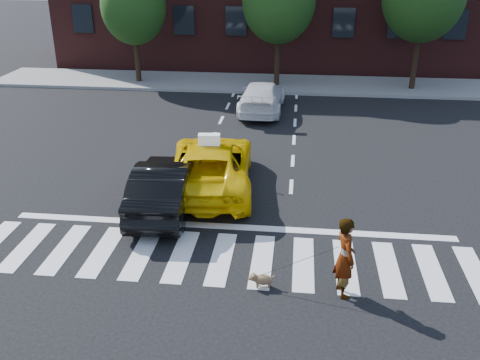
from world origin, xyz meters
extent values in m
plane|color=black|center=(0.00, 0.00, 0.00)|extent=(120.00, 120.00, 0.00)
cube|color=silver|center=(0.00, 0.00, 0.01)|extent=(13.00, 2.40, 0.01)
cube|color=silver|center=(0.00, 1.60, 0.01)|extent=(12.00, 0.30, 0.01)
cube|color=slate|center=(0.00, 17.50, 0.07)|extent=(30.00, 4.00, 0.15)
cylinder|color=black|center=(-7.00, 17.00, 1.62)|extent=(0.28, 0.28, 3.25)
ellipsoid|color=#1C3E11|center=(-7.00, 17.00, 4.03)|extent=(3.38, 3.38, 3.89)
cylinder|color=black|center=(0.50, 17.00, 1.77)|extent=(0.28, 0.28, 3.55)
ellipsoid|color=#1C3E11|center=(0.50, 17.00, 4.40)|extent=(3.69, 3.69, 4.25)
cylinder|color=black|center=(7.50, 17.00, 1.93)|extent=(0.28, 0.28, 3.85)
imported|color=#EDBD04|center=(-0.91, 4.10, 0.75)|extent=(3.01, 5.64, 1.51)
imported|color=black|center=(-2.00, 2.51, 0.72)|extent=(1.80, 4.44, 1.43)
imported|color=silver|center=(0.05, 12.51, 0.67)|extent=(2.02, 4.70, 1.35)
imported|color=#999999|center=(2.84, -1.10, 0.93)|extent=(0.63, 0.78, 1.86)
ellipsoid|color=brown|center=(1.10, -1.06, 0.19)|extent=(0.46, 0.28, 0.24)
sphere|color=brown|center=(0.89, -1.09, 0.26)|extent=(0.20, 0.20, 0.18)
sphere|color=brown|center=(0.81, -1.10, 0.22)|extent=(0.09, 0.09, 0.09)
cylinder|color=brown|center=(1.31, -1.04, 0.26)|extent=(0.13, 0.05, 0.10)
sphere|color=brown|center=(0.88, -1.03, 0.31)|extent=(0.07, 0.07, 0.06)
sphere|color=brown|center=(0.89, -1.14, 0.31)|extent=(0.07, 0.07, 0.06)
cylinder|color=brown|center=(0.98, -1.13, 0.06)|extent=(0.05, 0.05, 0.12)
cylinder|color=brown|center=(0.96, -1.02, 0.06)|extent=(0.05, 0.05, 0.12)
cylinder|color=brown|center=(1.23, -1.10, 0.06)|extent=(0.05, 0.05, 0.12)
cylinder|color=brown|center=(1.22, -0.99, 0.06)|extent=(0.05, 0.05, 0.12)
cube|color=white|center=(-0.91, 3.90, 1.67)|extent=(0.67, 0.34, 0.32)
camera|label=1|loc=(1.70, -11.04, 7.09)|focal=40.00mm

